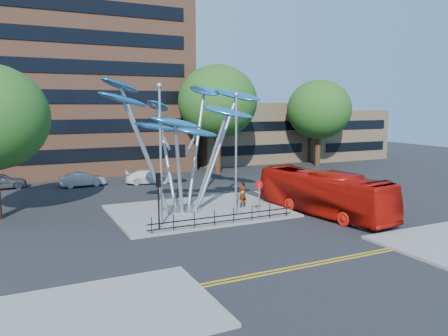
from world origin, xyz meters
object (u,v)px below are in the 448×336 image
street_lamp_right (236,144)px  traffic_light_island (158,189)px  tree_right (218,102)px  red_bus (323,193)px  pedestrian (242,194)px  no_entry_sign_island (259,192)px  parked_car_left (0,181)px  leaf_sculpture (180,116)px  street_lamp_left (160,142)px  parked_car_right (149,177)px  parked_car_mid (82,179)px  tree_far (319,110)px

street_lamp_right → traffic_light_island: street_lamp_right is taller
tree_right → red_bus: (-1.40, -20.48, -6.51)m
pedestrian → red_bus: bearing=121.6°
no_entry_sign_island → parked_car_left: (-15.99, 19.34, -1.06)m
leaf_sculpture → red_bus: leaf_sculpture is taller
street_lamp_left → no_entry_sign_island: 7.47m
leaf_sculpture → pedestrian: leaf_sculpture is taller
tree_right → street_lamp_right: (-7.50, -19.00, -2.94)m
street_lamp_left → traffic_light_island: bearing=-116.6°
street_lamp_right → parked_car_right: size_ratio=1.83×
street_lamp_right → parked_car_mid: size_ratio=2.03×
street_lamp_right → parked_car_mid: street_lamp_right is taller
pedestrian → parked_car_mid: bearing=-73.7°
street_lamp_left → traffic_light_island: size_ratio=2.57×
street_lamp_left → parked_car_right: street_lamp_left is taller
tree_right → street_lamp_right: size_ratio=1.46×
parked_car_right → street_lamp_left: bearing=176.0°
tree_far → street_lamp_right: tree_far is taller
no_entry_sign_island → parked_car_right: size_ratio=0.54×
tree_far → parked_car_left: tree_far is taller
traffic_light_island → parked_car_left: traffic_light_island is taller
street_lamp_right → red_bus: 7.22m
parked_car_mid → parked_car_right: bearing=-104.5°
no_entry_sign_island → parked_car_right: no_entry_sign_island is taller
traffic_light_island → parked_car_mid: traffic_light_island is taller
tree_far → parked_car_left: size_ratio=2.44×
tree_right → parked_car_mid: size_ratio=2.96×
leaf_sculpture → red_bus: (8.67, -5.17, -5.34)m
parked_car_left → tree_far: bearing=-92.5°
street_lamp_right → no_entry_sign_island: street_lamp_right is taller
street_lamp_left → pedestrian: (6.80, 1.92, -4.24)m
no_entry_sign_island → pedestrian: size_ratio=1.27×
tree_far → traffic_light_island: tree_far is taller
traffic_light_island → parked_car_mid: bearing=96.6°
pedestrian → parked_car_right: 13.86m
tree_right → leaf_sculpture: size_ratio=0.95×
street_lamp_left → traffic_light_island: street_lamp_left is taller
traffic_light_island → red_bus: bearing=-4.9°
no_entry_sign_island → pedestrian: (0.30, 2.90, -0.70)m
parked_car_mid → red_bus: bearing=-147.6°
pedestrian → parked_car_mid: size_ratio=0.47×
traffic_light_island → parked_car_right: bearing=76.0°
traffic_light_island → parked_car_mid: 17.77m
parked_car_left → leaf_sculpture: bearing=-144.6°
pedestrian → parked_car_right: (-3.20, 13.48, -0.46)m
street_lamp_left → parked_car_mid: bearing=98.7°
tree_far → street_lamp_left: bearing=-145.1°
traffic_light_island → no_entry_sign_island: traffic_light_island is taller
parked_car_mid → pedestrian: bearing=-151.4°
pedestrian → street_lamp_right: bearing=37.1°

